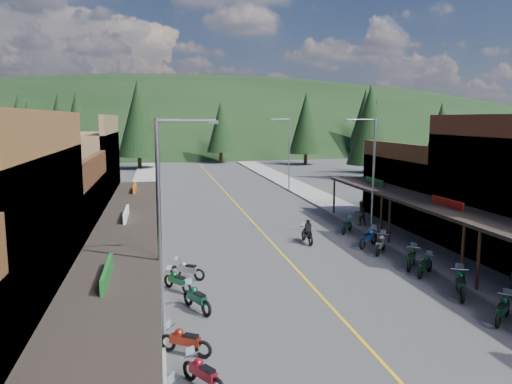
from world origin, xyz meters
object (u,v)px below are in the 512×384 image
streetlight_2 (372,171)px  bike_east_5 (503,308)px  bike_west_7 (177,280)px  bike_east_9 (381,243)px  pine_6 (441,126)px  bike_east_7 (425,265)px  pine_11 (370,125)px  bike_west_5 (185,340)px  bike_east_8 (411,257)px  pedestrian_east_b (361,213)px  rider_on_bike (307,233)px  bike_west_8 (187,269)px  pine_5 (365,118)px  streetlight_0 (164,221)px  streetlight_3 (288,151)px  pine_7 (19,122)px  streetlight_1 (160,158)px  bike_west_4 (203,372)px  bike_east_6 (461,283)px  pine_9 (376,129)px  pine_10 (77,127)px  bike_east_11 (347,225)px  pine_4 (306,123)px  pine_2 (138,118)px  pine_3 (221,127)px  shop_east_3 (436,190)px  bike_east_10 (369,237)px  shop_west_2 (17,234)px  pine_1 (59,123)px  pine_8 (29,136)px  bike_west_6 (197,297)px

streetlight_2 → bike_east_5: streetlight_2 is taller
bike_west_7 → bike_east_9: bike_east_9 is taller
pine_6 → bike_west_7: size_ratio=5.83×
bike_east_7 → pine_11: bearing=117.5°
bike_west_5 → bike_east_8: size_ratio=0.92×
pedestrian_east_b → rider_on_bike: bearing=35.3°
bike_west_8 → rider_on_bike: rider_on_bike is taller
bike_west_7 → pine_5: bearing=25.0°
pine_11 → bike_west_8: (-25.81, -36.87, -6.65)m
streetlight_0 → streetlight_3: same height
pine_7 → rider_on_bike: size_ratio=5.94×
bike_west_8 → streetlight_1: bearing=36.9°
bike_west_4 → bike_east_6: (12.09, 5.53, 0.12)m
streetlight_1 → bike_east_8: 25.28m
bike_east_8 → bike_east_7: bearing=-50.8°
bike_east_5 → pine_9: bearing=119.6°
streetlight_2 → pine_10: 48.91m
pine_7 → bike_west_7: (25.64, -76.52, -6.70)m
bike_east_7 → bike_east_11: bike_east_11 is taller
pine_4 → bike_east_11: (-12.20, -50.77, -6.66)m
pine_2 → bike_west_4: bearing=-86.6°
pine_3 → pine_9: 29.00m
shop_east_3 → bike_east_9: bearing=-136.7°
bike_west_7 → bike_east_11: 15.59m
pine_5 → bike_east_10: pine_5 is taller
shop_west_2 → bike_west_7: shop_west_2 is taller
pine_1 → bike_west_4: pine_1 is taller
pine_2 → bike_east_10: pine_2 is taller
bike_west_4 → bike_east_11: 21.92m
streetlight_2 → rider_on_bike: (-4.73, -1.00, -3.82)m
pine_2 → pine_7: (-22.00, 18.00, -0.75)m
bike_east_6 → bike_east_8: bike_east_6 is taller
rider_on_bike → shop_west_2: bearing=-162.2°
shop_west_2 → bike_east_11: size_ratio=5.40×
pine_10 → bike_east_11: size_ratio=5.75×
streetlight_1 → bike_west_7: streetlight_1 is taller
pine_9 → bike_east_9: bearing=-113.8°
pine_7 → bike_east_6: 88.65m
streetlight_1 → bike_east_5: bearing=-65.5°
pine_4 → bike_west_7: 65.58m
pine_4 → pine_8: 44.74m
pine_3 → bike_east_10: size_ratio=4.92×
streetlight_1 → rider_on_bike: bearing=-58.6°
pine_2 → bike_west_7: (3.64, -58.52, -7.45)m
bike_west_4 → rider_on_bike: rider_on_bike is taller
pine_3 → pine_10: bearing=-144.0°
pine_2 → bike_east_5: pine_2 is taller
pine_7 → bike_west_6: bearing=-71.6°
pine_1 → bike_west_8: pine_1 is taller
pine_2 → bike_east_9: pine_2 is taller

